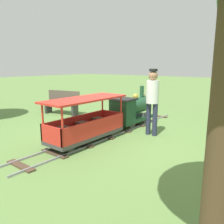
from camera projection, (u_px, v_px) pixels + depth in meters
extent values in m
plane|color=#608442|center=(111.00, 133.00, 5.82)|extent=(60.00, 60.00, 0.00)
cube|color=gray|center=(105.00, 131.00, 5.96)|extent=(0.03, 5.70, 0.04)
cube|color=gray|center=(118.00, 134.00, 5.69)|extent=(0.03, 5.70, 0.04)
cube|color=#4C3828|center=(21.00, 166.00, 3.91)|extent=(0.69, 0.14, 0.03)
cube|color=#4C3828|center=(55.00, 153.00, 4.45)|extent=(0.69, 0.14, 0.03)
cube|color=#4C3828|center=(81.00, 144.00, 5.00)|extent=(0.69, 0.14, 0.03)
cube|color=#4C3828|center=(102.00, 136.00, 5.55)|extent=(0.69, 0.14, 0.03)
cube|color=#4C3828|center=(120.00, 130.00, 6.10)|extent=(0.69, 0.14, 0.03)
cube|color=#4C3828|center=(134.00, 124.00, 6.65)|extent=(0.69, 0.14, 0.03)
cube|color=#4C3828|center=(147.00, 120.00, 7.19)|extent=(0.69, 0.14, 0.03)
cube|color=#4C3828|center=(157.00, 116.00, 7.74)|extent=(0.69, 0.14, 0.03)
cube|color=#1E472D|center=(132.00, 119.00, 6.52)|extent=(0.57, 1.40, 0.10)
cylinder|color=#1E472D|center=(136.00, 106.00, 6.60)|extent=(0.44, 0.85, 0.44)
cylinder|color=#B7932D|center=(144.00, 104.00, 6.93)|extent=(0.37, 0.02, 0.37)
cylinder|color=#1E472D|center=(142.00, 91.00, 6.75)|extent=(0.12, 0.12, 0.33)
sphere|color=#B7932D|center=(135.00, 96.00, 6.51)|extent=(0.16, 0.16, 0.16)
cube|color=#1E472D|center=(122.00, 110.00, 6.08)|extent=(0.57, 0.45, 0.55)
cube|color=black|center=(123.00, 99.00, 6.03)|extent=(0.65, 0.53, 0.04)
sphere|color=#F2EAB2|center=(144.00, 95.00, 6.90)|extent=(0.10, 0.10, 0.10)
cylinder|color=#2D2D2D|center=(132.00, 116.00, 6.92)|extent=(0.05, 0.32, 0.32)
cylinder|color=#2D2D2D|center=(145.00, 118.00, 6.65)|extent=(0.05, 0.32, 0.32)
cylinder|color=#2D2D2D|center=(118.00, 120.00, 6.38)|extent=(0.05, 0.32, 0.32)
cylinder|color=#2D2D2D|center=(132.00, 122.00, 6.11)|extent=(0.05, 0.32, 0.32)
cube|color=#3F3F3F|center=(86.00, 135.00, 5.10)|extent=(0.65, 1.90, 0.08)
cube|color=red|center=(77.00, 123.00, 5.24)|extent=(0.04, 1.90, 0.35)
cube|color=red|center=(96.00, 128.00, 4.87)|extent=(0.04, 1.90, 0.35)
cube|color=red|center=(112.00, 118.00, 5.77)|extent=(0.65, 0.04, 0.35)
cube|color=red|center=(52.00, 135.00, 4.34)|extent=(0.65, 0.04, 0.35)
cylinder|color=red|center=(102.00, 109.00, 5.89)|extent=(0.04, 0.04, 0.75)
cylinder|color=red|center=(121.00, 112.00, 5.53)|extent=(0.04, 0.04, 0.75)
cylinder|color=red|center=(43.00, 122.00, 4.50)|extent=(0.04, 0.04, 0.75)
cylinder|color=red|center=(63.00, 127.00, 4.14)|extent=(0.04, 0.04, 0.75)
cube|color=red|center=(86.00, 99.00, 4.94)|extent=(0.75, 2.00, 0.04)
cube|color=brown|center=(68.00, 133.00, 4.66)|extent=(0.49, 0.20, 0.24)
cube|color=brown|center=(86.00, 128.00, 5.07)|extent=(0.49, 0.20, 0.24)
cube|color=brown|center=(102.00, 123.00, 5.48)|extent=(0.49, 0.20, 0.24)
cylinder|color=#262626|center=(99.00, 128.00, 5.75)|extent=(0.04, 0.24, 0.24)
cylinder|color=#262626|center=(113.00, 131.00, 5.48)|extent=(0.04, 0.24, 0.24)
cylinder|color=#262626|center=(56.00, 141.00, 4.73)|extent=(0.04, 0.24, 0.24)
cylinder|color=#262626|center=(71.00, 146.00, 4.45)|extent=(0.04, 0.24, 0.24)
cylinder|color=#282D47|center=(148.00, 119.00, 5.67)|extent=(0.12, 0.12, 0.80)
cylinder|color=#282D47|center=(155.00, 120.00, 5.56)|extent=(0.12, 0.12, 0.80)
cylinder|color=white|center=(153.00, 92.00, 5.48)|extent=(0.30, 0.30, 0.55)
sphere|color=#936B4C|center=(153.00, 76.00, 5.40)|extent=(0.22, 0.22, 0.22)
cylinder|color=black|center=(153.00, 70.00, 5.38)|extent=(0.20, 0.20, 0.06)
cube|color=brown|center=(61.00, 102.00, 8.02)|extent=(1.36, 0.71, 0.06)
cube|color=brown|center=(64.00, 96.00, 8.14)|extent=(1.27, 0.36, 0.40)
cube|color=#333333|center=(75.00, 110.00, 7.84)|extent=(0.16, 0.33, 0.42)
cube|color=#333333|center=(48.00, 107.00, 8.29)|extent=(0.16, 0.33, 0.42)
cylinder|color=#4C3823|center=(223.00, 140.00, 1.57)|extent=(0.22, 0.22, 2.39)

